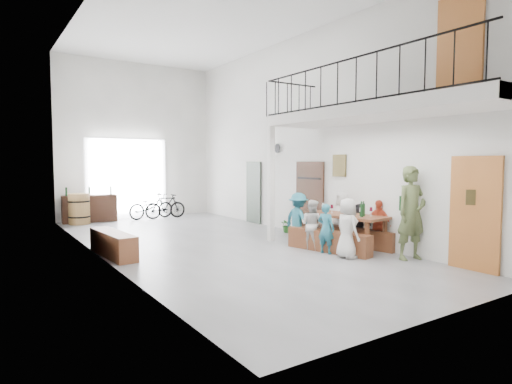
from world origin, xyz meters
TOP-DOWN VIEW (x-y plane):
  - floor at (0.00, 0.00)m, footprint 12.00×12.00m
  - room_walls at (0.00, 0.00)m, footprint 12.00×12.00m
  - gateway_portal at (-0.40, 5.94)m, footprint 2.80×0.08m
  - right_wall_decor at (2.70, -1.87)m, footprint 0.07×8.28m
  - balcony at (1.98, -3.13)m, footprint 1.52×5.62m
  - tasting_table at (2.20, -2.13)m, footprint 1.04×2.04m
  - bench_inner at (1.62, -2.21)m, footprint 0.77×2.05m
  - bench_wall at (2.57, -2.18)m, footprint 0.59×1.93m
  - tableware at (2.24, -2.40)m, footprint 0.39×1.39m
  - side_bench at (-2.50, -0.05)m, footprint 0.54×1.86m
  - oak_barrel at (-2.14, 5.31)m, footprint 0.67×0.67m
  - serving_counter at (-1.75, 5.65)m, footprint 1.73×0.60m
  - counter_bottles at (-1.75, 5.65)m, footprint 1.46×0.12m
  - guest_left_a at (1.51, -2.89)m, footprint 0.48×0.66m
  - guest_left_b at (1.45, -2.31)m, footprint 0.36×0.46m
  - guest_left_c at (1.49, -1.80)m, footprint 0.56×0.65m
  - guest_left_d at (1.52, -1.28)m, footprint 0.51×0.84m
  - guest_right_a at (2.70, -2.68)m, footprint 0.43×0.71m
  - guest_right_b at (2.76, -2.07)m, footprint 0.42×0.97m
  - guest_right_c at (2.72, -1.53)m, footprint 0.59×0.71m
  - host_standing at (2.51, -3.69)m, footprint 0.77×0.58m
  - potted_plant at (2.45, 0.37)m, footprint 0.42×0.37m
  - bicycle_near at (0.24, 5.32)m, footprint 1.75×0.86m
  - bicycle_far at (0.68, 5.10)m, footprint 1.48×0.42m

SIDE VIEW (x-z plane):
  - floor at x=0.00m, z-range 0.00..0.00m
  - potted_plant at x=2.45m, z-range 0.00..0.44m
  - bench_wall at x=2.57m, z-range 0.00..0.44m
  - bench_inner at x=1.62m, z-range 0.00..0.47m
  - side_bench at x=-2.50m, z-range 0.00..0.52m
  - bicycle_near at x=0.24m, z-range 0.00..0.88m
  - bicycle_far at x=0.68m, z-range 0.00..0.89m
  - serving_counter at x=-1.75m, z-range 0.00..0.90m
  - oak_barrel at x=-2.14m, z-range 0.00..0.98m
  - guest_right_b at x=2.76m, z-range 0.00..1.01m
  - guest_left_b at x=1.45m, z-range 0.00..1.09m
  - guest_left_c at x=1.49m, z-range 0.00..1.13m
  - guest_right_a at x=2.70m, z-range 0.00..1.14m
  - guest_left_a at x=1.51m, z-range 0.00..1.24m
  - guest_right_c at x=2.72m, z-range 0.00..1.24m
  - guest_left_d at x=1.52m, z-range 0.00..1.26m
  - tasting_table at x=2.20m, z-range 0.31..1.10m
  - tableware at x=2.24m, z-range 0.76..1.11m
  - host_standing at x=2.51m, z-range 0.00..1.91m
  - counter_bottles at x=-1.75m, z-range 0.90..1.18m
  - gateway_portal at x=-0.40m, z-range 0.00..2.80m
  - right_wall_decor at x=2.70m, z-range -0.80..4.28m
  - balcony at x=1.98m, z-range 0.97..4.96m
  - room_walls at x=0.00m, z-range -2.45..9.55m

